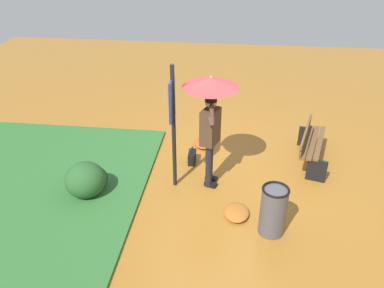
# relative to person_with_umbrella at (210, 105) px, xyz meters

# --- Properties ---
(ground_plane) EXTENTS (18.00, 18.00, 0.00)m
(ground_plane) POSITION_rel_person_with_umbrella_xyz_m (0.21, -0.21, -1.55)
(ground_plane) COLOR #9E6623
(grass_verge) EXTENTS (4.80, 4.00, 0.05)m
(grass_verge) POSITION_rel_person_with_umbrella_xyz_m (-0.66, 3.14, -1.53)
(grass_verge) COLOR #2D662D
(grass_verge) RESTS_ON ground_plane
(person_with_umbrella) EXTENTS (0.96, 0.96, 2.04)m
(person_with_umbrella) POSITION_rel_person_with_umbrella_xyz_m (0.00, 0.00, 0.00)
(person_with_umbrella) COLOR black
(person_with_umbrella) RESTS_ON ground_plane
(info_sign_post) EXTENTS (0.44, 0.07, 2.30)m
(info_sign_post) POSITION_rel_person_with_umbrella_xyz_m (-0.19, 0.61, -0.11)
(info_sign_post) COLOR black
(info_sign_post) RESTS_ON ground_plane
(handbag) EXTENTS (0.30, 0.14, 0.37)m
(handbag) POSITION_rel_person_with_umbrella_xyz_m (0.58, 0.38, -1.42)
(handbag) COLOR black
(handbag) RESTS_ON ground_plane
(park_bench) EXTENTS (1.43, 0.72, 0.75)m
(park_bench) POSITION_rel_person_with_umbrella_xyz_m (0.87, -1.94, -1.15)
(park_bench) COLOR black
(park_bench) RESTS_ON ground_plane
(trash_bin) EXTENTS (0.42, 0.42, 0.83)m
(trash_bin) POSITION_rel_person_with_umbrella_xyz_m (-1.25, -1.08, -1.13)
(trash_bin) COLOR #4C4C51
(trash_bin) RESTS_ON ground_plane
(shrub_cluster) EXTENTS (0.77, 0.70, 0.63)m
(shrub_cluster) POSITION_rel_person_with_umbrella_xyz_m (-0.64, 2.09, -1.26)
(shrub_cluster) COLOR #285628
(shrub_cluster) RESTS_ON ground_plane
(leaf_pile_near_person) EXTENTS (0.51, 0.41, 0.11)m
(leaf_pile_near_person) POSITION_rel_person_with_umbrella_xyz_m (-0.93, -0.54, -1.50)
(leaf_pile_near_person) COLOR #A86023
(leaf_pile_near_person) RESTS_ON ground_plane
(leaf_pile_by_bench) EXTENTS (0.53, 0.42, 0.12)m
(leaf_pile_by_bench) POSITION_rel_person_with_umbrella_xyz_m (1.30, 0.19, -1.49)
(leaf_pile_by_bench) COLOR #B74C1E
(leaf_pile_by_bench) RESTS_ON ground_plane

